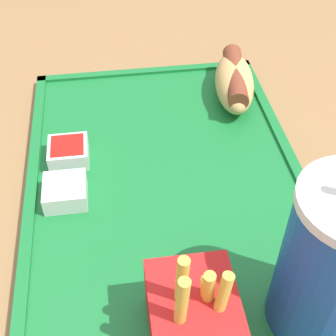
% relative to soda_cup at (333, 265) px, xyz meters
% --- Properties ---
extents(dining_table, '(1.07, 1.19, 0.77)m').
position_rel_soda_cup_xyz_m(dining_table, '(-0.21, -0.07, -0.47)').
color(dining_table, olive).
rests_on(dining_table, ground_plane).
extents(food_tray, '(0.47, 0.31, 0.01)m').
position_rel_soda_cup_xyz_m(food_tray, '(-0.17, -0.10, -0.08)').
color(food_tray, '#197233').
rests_on(food_tray, dining_table).
extents(soda_cup, '(0.08, 0.08, 0.18)m').
position_rel_soda_cup_xyz_m(soda_cup, '(0.00, 0.00, 0.00)').
color(soda_cup, '#194CA5').
rests_on(soda_cup, food_tray).
extents(hot_dog_far, '(0.13, 0.07, 0.05)m').
position_rel_soda_cup_xyz_m(hot_dog_far, '(-0.32, 0.01, -0.05)').
color(hot_dog_far, tan).
rests_on(hot_dog_far, food_tray).
extents(fries_carton, '(0.09, 0.07, 0.11)m').
position_rel_soda_cup_xyz_m(fries_carton, '(0.01, -0.11, -0.04)').
color(fries_carton, red).
rests_on(fries_carton, food_tray).
extents(sauce_cup_mayo, '(0.04, 0.04, 0.02)m').
position_rel_soda_cup_xyz_m(sauce_cup_mayo, '(-0.17, -0.21, -0.06)').
color(sauce_cup_mayo, silver).
rests_on(sauce_cup_mayo, food_tray).
extents(sauce_cup_ketchup, '(0.04, 0.04, 0.02)m').
position_rel_soda_cup_xyz_m(sauce_cup_ketchup, '(-0.23, -0.21, -0.06)').
color(sauce_cup_ketchup, silver).
rests_on(sauce_cup_ketchup, food_tray).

